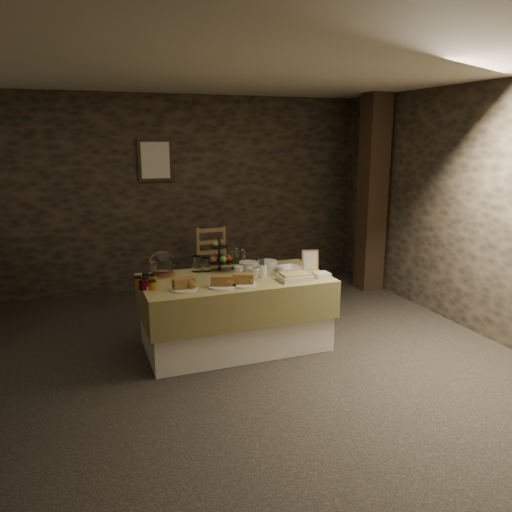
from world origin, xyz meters
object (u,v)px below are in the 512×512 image
object	(u,v)px
timber_column	(372,194)
fruit_stand	(220,257)
chair	(213,266)
buffet_table	(235,307)

from	to	relation	value
timber_column	fruit_stand	size ratio (longest dim) A/B	7.38
fruit_stand	timber_column	bearing A→B (deg)	21.64
chair	buffet_table	bearing A→B (deg)	-96.67
timber_column	chair	bearing A→B (deg)	168.07
chair	fruit_stand	distance (m)	1.50
chair	timber_column	bearing A→B (deg)	-10.25
buffet_table	timber_column	world-z (taller)	timber_column
buffet_table	chair	bearing A→B (deg)	81.66
buffet_table	timber_column	xyz separation A→B (m)	(2.34, 1.25, 0.89)
buffet_table	chair	distance (m)	1.71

